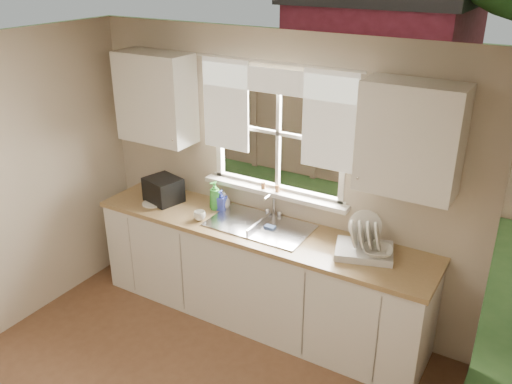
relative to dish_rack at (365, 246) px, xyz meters
The scene contains 19 objects.
room_walls 2.03m from the dish_rack, 117.39° to the right, with size 3.62×4.02×2.50m.
ceiling 2.48m from the dish_rack, 118.27° to the right, with size 3.60×4.00×0.02m, color silver.
window 1.09m from the dish_rack, 163.29° to the left, with size 1.38×0.16×1.06m.
curtains 1.35m from the dish_rack, 166.25° to the left, with size 1.50×0.03×0.81m.
base_cabinets 1.08m from the dish_rack, behind, with size 3.00×0.62×0.87m, color silver.
countertop 0.93m from the dish_rack, behind, with size 3.04×0.65×0.04m, color #9D7D4E.
upper_cabinet_left 2.25m from the dish_rack, behind, with size 0.70×0.33×0.80m, color silver.
upper_cabinet_right 0.90m from the dish_rack, 24.54° to the left, with size 0.70×0.33×0.80m, color silver.
wall_outlet 0.28m from the dish_rack, 100.04° to the left, with size 0.08×0.01×0.12m, color beige.
sill_jars 1.00m from the dish_rack, 167.21° to the left, with size 0.18×0.04×0.06m.
sink 0.94m from the dish_rack, behind, with size 0.88×0.52×0.40m.
dish_rack is the anchor object (origin of this frame).
bowl 0.13m from the dish_rack, 21.83° to the right, with size 0.22×0.22×0.05m, color silver.
soap_bottle_a 1.44m from the dish_rack, behind, with size 0.10×0.10×0.27m, color #2E8E30.
soap_bottle_b 1.39m from the dish_rack, behind, with size 0.09×0.09×0.19m, color #3140B9.
soap_bottle_c 1.39m from the dish_rack, behind, with size 0.12×0.12×0.16m, color #ECEBC2.
saucer 2.01m from the dish_rack, behind, with size 0.19×0.19×0.01m, color white.
cup 1.44m from the dish_rack, behind, with size 0.10×0.10×0.08m, color beige.
black_appliance 1.95m from the dish_rack, behind, with size 0.31×0.27×0.23m, color black.
Camera 1 is at (2.06, -1.82, 3.04)m, focal length 38.00 mm.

